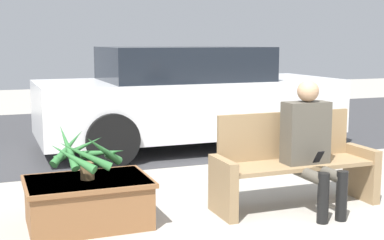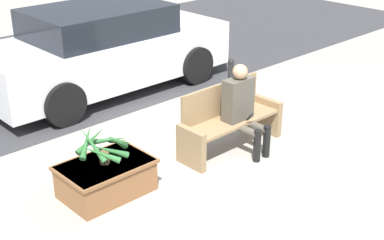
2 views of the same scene
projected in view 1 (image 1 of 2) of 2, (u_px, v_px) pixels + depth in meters
The scene contains 8 objects.
ground_plane at pixel (323, 227), 4.73m from camera, with size 30.00×30.00×0.00m, color #9E998E.
road_surface at pixel (146, 129), 9.89m from camera, with size 20.00×6.00×0.01m, color #38383A.
bench at pixel (293, 164), 5.29m from camera, with size 1.66×0.50×0.92m.
person_seated at pixel (310, 140), 5.11m from camera, with size 0.44×0.63×1.26m.
planter_box at pixel (88, 200), 4.74m from camera, with size 1.09×0.75×0.42m.
potted_plant at pixel (87, 153), 4.67m from camera, with size 0.71×0.71×0.51m.
parked_car at pixel (188, 98), 8.17m from camera, with size 4.55×1.98×1.54m.
bollard_post at pixel (338, 137), 7.22m from camera, with size 0.11×0.11×0.65m.
Camera 1 is at (-2.72, -3.82, 1.63)m, focal length 50.00 mm.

